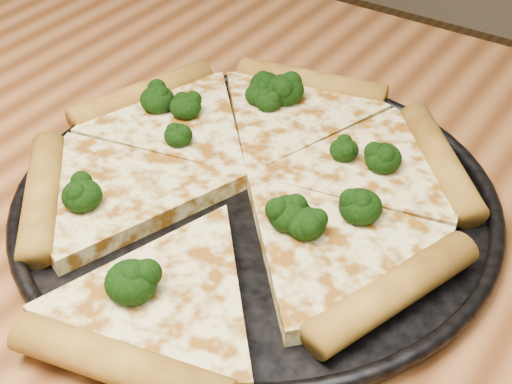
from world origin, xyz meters
The scene contains 4 objects.
dining_table centered at (0.00, 0.00, 0.66)m, with size 1.20×0.90×0.75m.
pizza_pan centered at (0.03, 0.09, 0.76)m, with size 0.36×0.36×0.02m.
pizza centered at (0.02, 0.09, 0.77)m, with size 0.36×0.39×0.03m.
broccoli_florets centered at (0.01, 0.11, 0.78)m, with size 0.24×0.28×0.03m.
Camera 1 is at (0.28, -0.28, 1.11)m, focal length 53.11 mm.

